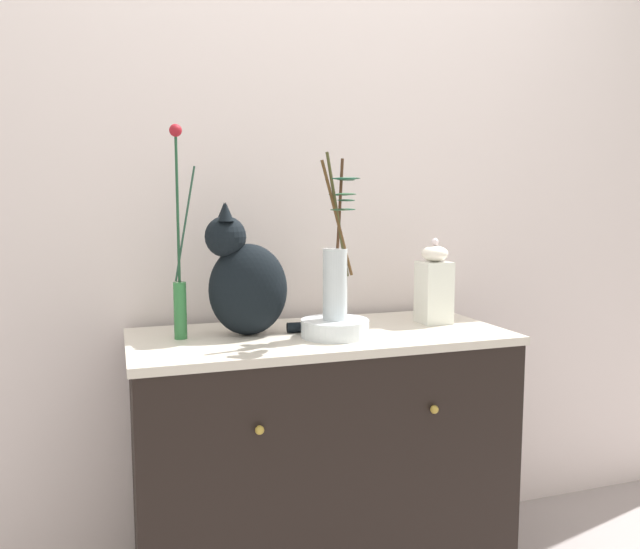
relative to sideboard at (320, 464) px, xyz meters
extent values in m
cube|color=silver|center=(0.00, 0.33, 0.88)|extent=(4.40, 0.08, 2.60)
cube|color=black|center=(0.00, 0.00, -0.01)|extent=(1.13, 0.51, 0.82)
cube|color=beige|center=(0.00, 0.00, 0.41)|extent=(1.15, 0.52, 0.02)
sphere|color=#B79338|center=(-0.25, -0.27, 0.24)|extent=(0.02, 0.02, 0.02)
sphere|color=#B79338|center=(0.25, -0.27, 0.24)|extent=(0.02, 0.02, 0.02)
ellipsoid|color=black|center=(-0.22, 0.04, 0.56)|extent=(0.25, 0.18, 0.28)
sphere|color=black|center=(-0.28, 0.04, 0.72)|extent=(0.12, 0.12, 0.12)
cone|color=black|center=(-0.28, 0.01, 0.79)|extent=(0.05, 0.05, 0.06)
cone|color=black|center=(-0.28, 0.08, 0.79)|extent=(0.05, 0.05, 0.06)
cylinder|color=black|center=(-0.03, 0.02, 0.44)|extent=(0.14, 0.05, 0.03)
cylinder|color=#31783E|center=(-0.42, 0.05, 0.51)|extent=(0.04, 0.04, 0.17)
cylinder|color=#20492E|center=(-0.42, 0.05, 0.80)|extent=(0.01, 0.01, 0.42)
sphere|color=maroon|center=(-0.42, 0.05, 1.02)|extent=(0.04, 0.04, 0.04)
cylinder|color=#244634|center=(-0.40, 0.05, 0.76)|extent=(0.07, 0.01, 0.33)
cylinder|color=white|center=(0.02, -0.07, 0.45)|extent=(0.20, 0.20, 0.05)
cylinder|color=silver|center=(0.02, -0.07, 0.58)|extent=(0.07, 0.07, 0.21)
cylinder|color=#434222|center=(0.03, -0.08, 0.78)|extent=(0.08, 0.02, 0.36)
ellipsoid|color=#1A442B|center=(0.04, -0.12, 0.83)|extent=(0.08, 0.07, 0.01)
ellipsoid|color=#1F432F|center=(0.05, -0.13, 0.89)|extent=(0.06, 0.08, 0.01)
cylinder|color=brown|center=(0.02, -0.08, 0.77)|extent=(0.10, 0.01, 0.34)
ellipsoid|color=#264227|center=(0.01, -0.14, 0.80)|extent=(0.08, 0.07, 0.01)
ellipsoid|color=#254C2F|center=(0.02, -0.17, 0.84)|extent=(0.08, 0.06, 0.01)
ellipsoid|color=#184832|center=(0.02, -0.15, 0.89)|extent=(0.08, 0.06, 0.01)
cylinder|color=#492E1D|center=(0.04, -0.06, 0.78)|extent=(0.02, 0.04, 0.35)
ellipsoid|color=#1C5235|center=(0.06, -0.06, 0.80)|extent=(0.07, 0.08, 0.01)
ellipsoid|color=#184A30|center=(0.05, -0.04, 0.84)|extent=(0.08, 0.07, 0.01)
ellipsoid|color=#294A37|center=(0.06, -0.07, 0.89)|extent=(0.08, 0.06, 0.01)
cube|color=white|center=(0.41, 0.03, 0.53)|extent=(0.10, 0.10, 0.21)
ellipsoid|color=white|center=(0.41, 0.03, 0.65)|extent=(0.09, 0.09, 0.05)
sphere|color=white|center=(0.41, 0.03, 0.69)|extent=(0.02, 0.02, 0.02)
camera|label=1|loc=(-0.59, -1.76, 0.81)|focal=34.48mm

